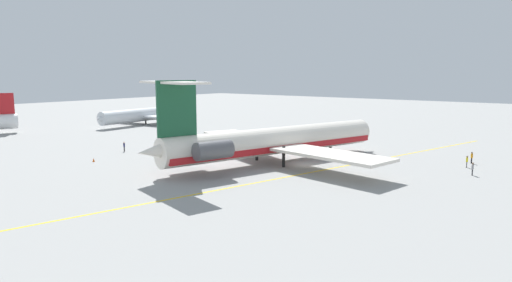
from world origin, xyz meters
The scene contains 9 objects.
ground centered at (0.00, 0.00, 0.00)m, with size 346.33×346.33×0.00m, color gray.
main_jetliner centered at (-2.28, 4.47, 3.54)m, with size 43.84×39.28×12.99m.
airliner_mid_left centered at (20.25, 63.12, 2.69)m, with size 30.59×30.24×9.14m.
ground_crew_near_nose centered at (16.85, -20.29, 1.15)m, with size 0.32×0.38×1.81m.
ground_crew_near_tail centered at (7.96, -22.41, 1.14)m, with size 0.46×0.29×1.80m.
ground_crew_portside centered at (13.12, -20.47, 1.12)m, with size 0.44×0.28×1.78m.
ground_crew_starboard centered at (-9.32, 31.53, 1.11)m, with size 0.28×0.45×1.76m.
safety_cone_nose centered at (-18.23, 27.36, 0.28)m, with size 0.40×0.40×0.55m, color #EA590F.
taxiway_centreline centered at (-1.08, -4.59, 0.00)m, with size 90.92×0.36×0.01m, color gold.
Camera 1 is at (-59.07, -36.65, 14.03)m, focal length 32.31 mm.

